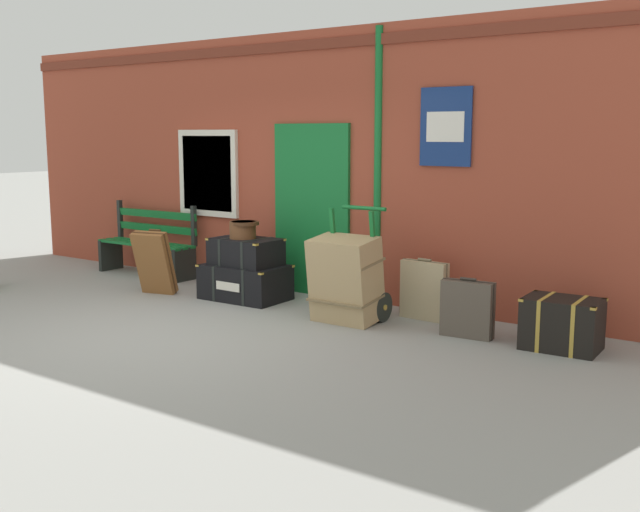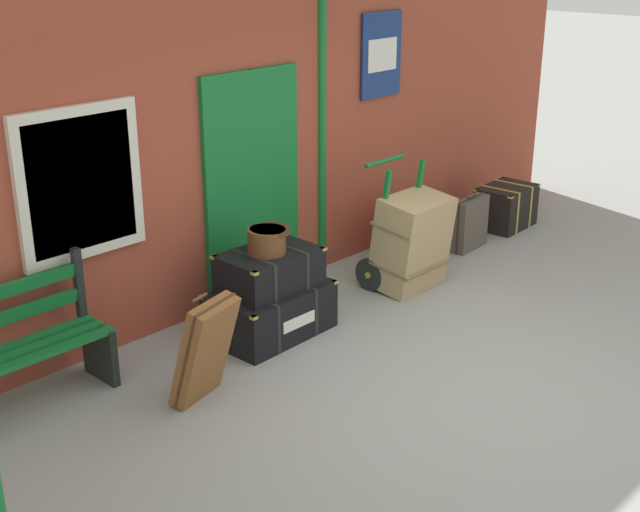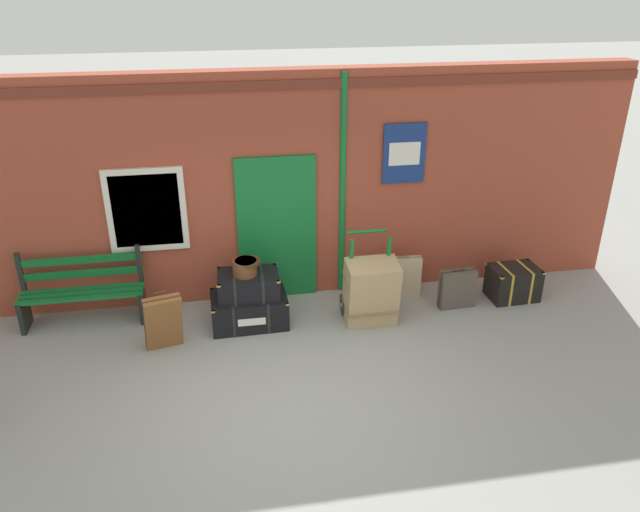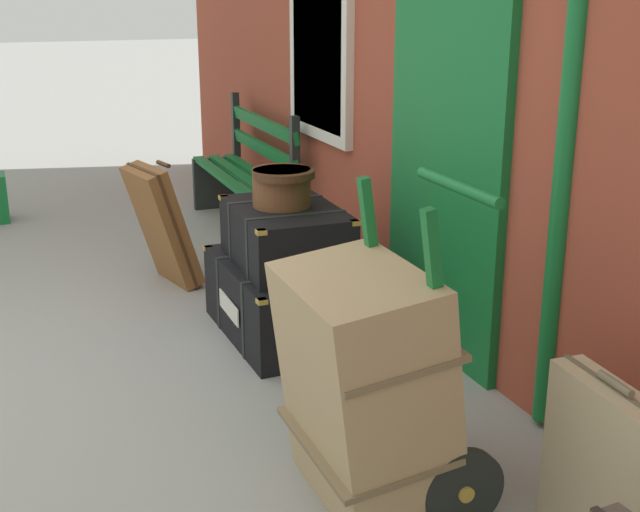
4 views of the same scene
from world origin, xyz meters
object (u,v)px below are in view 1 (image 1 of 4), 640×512
Objects in this scene: suitcase_oxblood at (467,309)px; steamer_trunk_middle at (246,252)px; porters_trolley at (354,294)px; suitcase_caramel at (154,263)px; round_hatbox at (243,229)px; platform_bench at (149,243)px; corner_trunk at (562,324)px; steamer_trunk_base at (245,282)px; suitcase_slate at (424,290)px; large_brown_trunk at (345,279)px.

steamer_trunk_middle is at bearing 178.99° from suitcase_oxblood.
suitcase_caramel is at bearing -171.90° from porters_trolley.
round_hatbox is at bearing 23.29° from suitcase_caramel.
corner_trunk is (5.99, -0.37, -0.20)m from platform_bench.
porters_trolley is at bearing -176.27° from corner_trunk.
platform_bench reaches higher than steamer_trunk_base.
suitcase_caramel is (-3.99, -0.42, 0.12)m from suitcase_oxblood.
steamer_trunk_middle is (2.19, -0.43, 0.14)m from platform_bench.
porters_trolley reaches higher than platform_bench.
suitcase_oxblood is 0.79m from suitcase_slate.
round_hatbox is 1.70m from large_brown_trunk.
porters_trolley is 1.70× the size of corner_trunk.
large_brown_trunk is (3.79, -0.68, 0.02)m from platform_bench.
porters_trolley is at bearing -145.10° from suitcase_slate.
steamer_trunk_middle reaches higher than suitcase_oxblood.
steamer_trunk_middle is 1.00× the size of suitcase_caramel.
round_hatbox is 0.61× the size of suitcase_oxblood.
round_hatbox is (-0.02, -0.00, 0.65)m from steamer_trunk_base.
suitcase_caramel is (-2.69, -0.38, 0.13)m from porters_trolley.
steamer_trunk_middle is 1.63m from large_brown_trunk.
round_hatbox is 1.73m from porters_trolley.
corner_trunk is at bearing 6.14° from suitcase_caramel.
corner_trunk is (2.19, 0.31, -0.22)m from large_brown_trunk.
steamer_trunk_base is 0.65m from round_hatbox.
suitcase_slate is at bearing 149.89° from suitcase_oxblood.
steamer_trunk_middle is 2.26m from suitcase_slate.
platform_bench is at bearing 174.60° from suitcase_oxblood.
suitcase_oxblood is (2.90, -0.05, -0.30)m from steamer_trunk_middle.
round_hatbox is 3.88m from corner_trunk.
porters_trolley reaches higher than large_brown_trunk.
round_hatbox reaches higher than suitcase_caramel.
suitcase_slate is (0.62, 0.43, 0.04)m from porters_trolley.
suitcase_caramel is (-1.09, -0.47, -0.18)m from steamer_trunk_middle.
platform_bench is 3.83m from porters_trolley.
platform_bench is 2.24m from steamer_trunk_middle.
suitcase_oxblood is (5.09, -0.48, -0.16)m from platform_bench.
large_brown_trunk is 0.87m from suitcase_slate.
round_hatbox is at bearing -11.49° from platform_bench.
round_hatbox reaches higher than suitcase_slate.
suitcase_caramel is at bearing -39.22° from platform_bench.
porters_trolley is 1.30m from suitcase_oxblood.
corner_trunk is (2.19, 0.14, -0.03)m from porters_trolley.
suitcase_caramel is 3.41m from suitcase_slate.
porters_trolley reaches higher than steamer_trunk_middle.
suitcase_caramel is at bearing -173.86° from corner_trunk.
steamer_trunk_base is 2.26m from suitcase_slate.
large_brown_trunk is at bearing -171.10° from suitcase_oxblood.
porters_trolley reaches higher than round_hatbox.
suitcase_caramel is at bearing -157.04° from steamer_trunk_base.
suitcase_caramel is at bearing -156.82° from steamer_trunk_middle.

